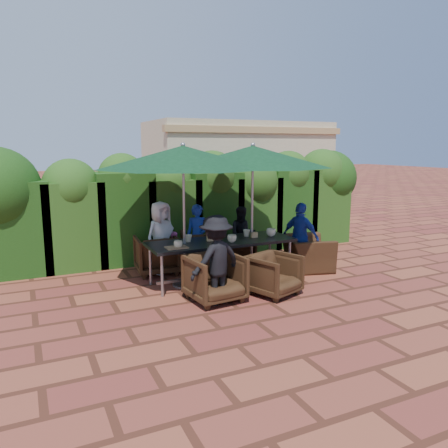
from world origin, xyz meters
name	(u,v)px	position (x,y,z in m)	size (l,w,h in m)	color
ground	(238,283)	(0.00, 0.00, 0.00)	(80.00, 80.00, 0.00)	brown
dining_table	(222,244)	(-0.22, 0.23, 0.68)	(2.62, 0.90, 0.75)	black
umbrella_left	(183,157)	(-0.89, 0.29, 2.21)	(2.93, 2.93, 2.46)	gray
umbrella_right	(253,157)	(0.41, 0.26, 2.21)	(2.81, 2.81, 2.46)	gray
chair_far_left	(157,253)	(-1.13, 1.20, 0.40)	(0.78, 0.73, 0.80)	black
chair_far_mid	(203,248)	(-0.23, 1.11, 0.42)	(0.81, 0.76, 0.84)	black
chair_far_right	(236,246)	(0.55, 1.19, 0.37)	(0.72, 0.67, 0.74)	black
chair_near_left	(215,276)	(-0.73, -0.65, 0.41)	(0.79, 0.74, 0.81)	black
chair_near_right	(274,273)	(0.26, -0.78, 0.37)	(0.72, 0.67, 0.74)	black
chair_end_right	(307,248)	(1.65, 0.25, 0.43)	(0.98, 0.64, 0.86)	black
adult_far_left	(161,237)	(-1.03, 1.22, 0.69)	(0.68, 0.40, 1.38)	silver
adult_far_mid	(198,237)	(-0.29, 1.18, 0.64)	(0.46, 0.38, 1.28)	#1C3499
adult_far_right	(243,235)	(0.72, 1.23, 0.59)	(0.56, 0.35, 1.18)	black
adult_near_left	(216,260)	(-0.76, -0.76, 0.69)	(0.88, 0.41, 1.38)	black
adult_end_right	(301,237)	(1.44, 0.19, 0.67)	(0.78, 0.39, 1.34)	#1C3499
child_left	(175,251)	(-0.74, 1.27, 0.38)	(0.28, 0.22, 0.77)	#E852A7
child_right	(221,245)	(0.24, 1.23, 0.42)	(0.31, 0.25, 0.85)	#844799
pedestrian_a	(222,199)	(1.68, 4.32, 0.94)	(1.76, 0.63, 1.89)	green
pedestrian_b	(241,199)	(2.39, 4.55, 0.89)	(0.86, 0.52, 1.79)	#E852A7
pedestrian_c	(281,198)	(3.51, 4.16, 0.91)	(1.17, 0.53, 1.82)	gray
cup_a	(178,244)	(-1.10, 0.02, 0.81)	(0.15, 0.15, 0.12)	beige
cup_b	(188,238)	(-0.80, 0.36, 0.81)	(0.13, 0.13, 0.13)	beige
cup_c	(232,239)	(-0.11, 0.02, 0.81)	(0.16, 0.16, 0.13)	beige
cup_d	(247,233)	(0.35, 0.35, 0.81)	(0.14, 0.14, 0.13)	beige
cup_e	(271,232)	(0.77, 0.19, 0.82)	(0.18, 0.18, 0.14)	beige
ketchup_bottle	(216,236)	(-0.30, 0.25, 0.83)	(0.04, 0.04, 0.17)	#B20C0A
sauce_bottle	(214,236)	(-0.34, 0.28, 0.83)	(0.04, 0.04, 0.17)	#4C230C
serving_tray	(177,247)	(-1.13, 0.01, 0.76)	(0.35, 0.25, 0.02)	#A3734F
number_block_left	(210,238)	(-0.42, 0.27, 0.80)	(0.12, 0.06, 0.10)	tan
number_block_right	(254,235)	(0.43, 0.20, 0.80)	(0.12, 0.06, 0.10)	tan
hedge_wall	(191,197)	(0.00, 2.32, 1.29)	(9.10, 1.60, 2.40)	#16330E
building	(238,169)	(3.50, 6.99, 1.61)	(6.20, 3.08, 3.20)	beige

